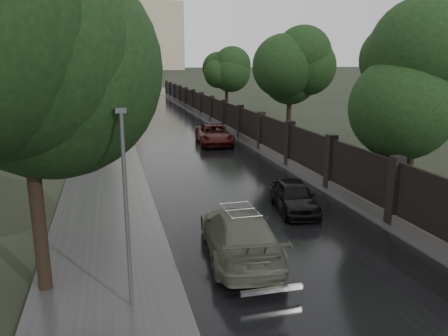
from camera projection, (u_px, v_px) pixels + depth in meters
ground at (355, 312)px, 10.93m from camera, size 800.00×800.00×0.00m
road at (120, 75)px, 189.26m from camera, size 8.00×420.00×0.02m
sidewalk_left at (105, 75)px, 187.75m from camera, size 4.00×420.00×0.16m
verge_right at (132, 75)px, 190.62m from camera, size 3.00×420.00×0.08m
fence_right at (219, 116)px, 41.88m from camera, size 0.45×75.72×2.70m
tree_left_near at (20, 48)px, 10.32m from camera, size 5.44×5.44×9.16m
tree_left_far at (77, 72)px, 35.84m from camera, size 4.25×4.25×7.39m
tree_right_a at (417, 89)px, 19.12m from camera, size 4.08×4.08×7.01m
tree_right_b at (290, 77)px, 32.26m from camera, size 4.08×4.08×7.01m
tree_right_c at (227, 71)px, 49.15m from camera, size 4.08×4.08×7.01m
lamp_post at (126, 211)px, 10.36m from camera, size 0.25×0.12×5.11m
traffic_light at (127, 112)px, 32.75m from camera, size 0.16×0.32×4.00m
stalinist_tower at (111, 10)px, 283.31m from camera, size 92.00×30.00×159.00m
volga_sedan at (240, 234)px, 13.91m from camera, size 2.71×5.48×1.53m
car_right_near at (294, 196)px, 18.20m from camera, size 2.02×3.95×1.29m
car_right_far at (214, 135)px, 32.80m from camera, size 2.91×5.49×1.47m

